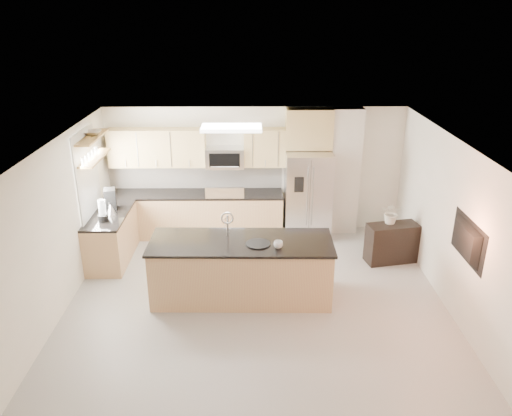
{
  "coord_description": "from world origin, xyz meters",
  "views": [
    {
      "loc": [
        -0.07,
        -6.53,
        4.42
      ],
      "look_at": [
        0.0,
        1.3,
        1.25
      ],
      "focal_mm": 35.0,
      "sensor_mm": 36.0,
      "label": 1
    }
  ],
  "objects_px": {
    "flower_vase": "(392,208)",
    "television": "(462,240)",
    "island": "(241,269)",
    "platter": "(258,244)",
    "microwave": "(225,158)",
    "refrigerator": "(308,195)",
    "blender": "(103,212)",
    "kettle": "(111,209)",
    "credenza": "(392,243)",
    "cup": "(278,245)",
    "range": "(226,214)",
    "bowl": "(92,132)",
    "coffee_maker": "(110,199)"
  },
  "relations": [
    {
      "from": "blender",
      "to": "kettle",
      "type": "distance_m",
      "value": 0.33
    },
    {
      "from": "island",
      "to": "platter",
      "type": "height_order",
      "value": "island"
    },
    {
      "from": "kettle",
      "to": "blender",
      "type": "bearing_deg",
      "value": -98.87
    },
    {
      "from": "microwave",
      "to": "television",
      "type": "distance_m",
      "value": 4.79
    },
    {
      "from": "credenza",
      "to": "television",
      "type": "xyz_separation_m",
      "value": [
        0.4,
        -1.93,
        0.98
      ]
    },
    {
      "from": "island",
      "to": "coffee_maker",
      "type": "xyz_separation_m",
      "value": [
        -2.45,
        1.58,
        0.6
      ]
    },
    {
      "from": "microwave",
      "to": "island",
      "type": "height_order",
      "value": "microwave"
    },
    {
      "from": "platter",
      "to": "television",
      "type": "relative_size",
      "value": 0.36
    },
    {
      "from": "blender",
      "to": "bowl",
      "type": "relative_size",
      "value": 1.02
    },
    {
      "from": "platter",
      "to": "bowl",
      "type": "distance_m",
      "value": 3.58
    },
    {
      "from": "credenza",
      "to": "cup",
      "type": "xyz_separation_m",
      "value": [
        -2.18,
        -1.44,
        0.69
      ]
    },
    {
      "from": "bowl",
      "to": "flower_vase",
      "type": "bearing_deg",
      "value": -2.8
    },
    {
      "from": "cup",
      "to": "platter",
      "type": "bearing_deg",
      "value": 157.55
    },
    {
      "from": "cup",
      "to": "island",
      "type": "bearing_deg",
      "value": 157.11
    },
    {
      "from": "range",
      "to": "credenza",
      "type": "distance_m",
      "value": 3.33
    },
    {
      "from": "microwave",
      "to": "kettle",
      "type": "distance_m",
      "value": 2.43
    },
    {
      "from": "refrigerator",
      "to": "bowl",
      "type": "bearing_deg",
      "value": -168.18
    },
    {
      "from": "blender",
      "to": "flower_vase",
      "type": "relative_size",
      "value": 0.65
    },
    {
      "from": "coffee_maker",
      "to": "blender",
      "type": "bearing_deg",
      "value": -88.05
    },
    {
      "from": "refrigerator",
      "to": "cup",
      "type": "height_order",
      "value": "refrigerator"
    },
    {
      "from": "bowl",
      "to": "cup",
      "type": "bearing_deg",
      "value": -29.05
    },
    {
      "from": "range",
      "to": "blender",
      "type": "xyz_separation_m",
      "value": [
        -2.07,
        -1.4,
        0.62
      ]
    },
    {
      "from": "cup",
      "to": "coffee_maker",
      "type": "bearing_deg",
      "value": 148.95
    },
    {
      "from": "range",
      "to": "bowl",
      "type": "height_order",
      "value": "bowl"
    },
    {
      "from": "blender",
      "to": "kettle",
      "type": "bearing_deg",
      "value": 81.13
    },
    {
      "from": "credenza",
      "to": "bowl",
      "type": "distance_m",
      "value": 5.74
    },
    {
      "from": "refrigerator",
      "to": "kettle",
      "type": "relative_size",
      "value": 7.86
    },
    {
      "from": "refrigerator",
      "to": "coffee_maker",
      "type": "height_order",
      "value": "refrigerator"
    },
    {
      "from": "bowl",
      "to": "television",
      "type": "distance_m",
      "value": 6.27
    },
    {
      "from": "island",
      "to": "platter",
      "type": "distance_m",
      "value": 0.58
    },
    {
      "from": "refrigerator",
      "to": "cup",
      "type": "bearing_deg",
      "value": -105.72
    },
    {
      "from": "blender",
      "to": "kettle",
      "type": "xyz_separation_m",
      "value": [
        0.05,
        0.32,
        -0.07
      ]
    },
    {
      "from": "range",
      "to": "flower_vase",
      "type": "height_order",
      "value": "flower_vase"
    },
    {
      "from": "range",
      "to": "microwave",
      "type": "distance_m",
      "value": 1.16
    },
    {
      "from": "cup",
      "to": "flower_vase",
      "type": "distance_m",
      "value": 2.62
    },
    {
      "from": "flower_vase",
      "to": "television",
      "type": "bearing_deg",
      "value": -77.76
    },
    {
      "from": "platter",
      "to": "refrigerator",
      "type": "bearing_deg",
      "value": 67.18
    },
    {
      "from": "kettle",
      "to": "bowl",
      "type": "xyz_separation_m",
      "value": [
        -0.22,
        0.21,
        1.37
      ]
    },
    {
      "from": "cup",
      "to": "kettle",
      "type": "bearing_deg",
      "value": 152.27
    },
    {
      "from": "microwave",
      "to": "island",
      "type": "distance_m",
      "value": 2.78
    },
    {
      "from": "coffee_maker",
      "to": "island",
      "type": "bearing_deg",
      "value": -32.78
    },
    {
      "from": "coffee_maker",
      "to": "kettle",
      "type": "bearing_deg",
      "value": -75.34
    },
    {
      "from": "refrigerator",
      "to": "kettle",
      "type": "distance_m",
      "value": 3.83
    },
    {
      "from": "island",
      "to": "kettle",
      "type": "bearing_deg",
      "value": 152.16
    },
    {
      "from": "range",
      "to": "bowl",
      "type": "distance_m",
      "value": 3.08
    },
    {
      "from": "microwave",
      "to": "television",
      "type": "bearing_deg",
      "value": -42.75
    },
    {
      "from": "island",
      "to": "credenza",
      "type": "height_order",
      "value": "island"
    },
    {
      "from": "microwave",
      "to": "refrigerator",
      "type": "xyz_separation_m",
      "value": [
        1.66,
        -0.17,
        -0.74
      ]
    },
    {
      "from": "cup",
      "to": "blender",
      "type": "xyz_separation_m",
      "value": [
        -3.01,
        1.23,
        0.04
      ]
    },
    {
      "from": "microwave",
      "to": "coffee_maker",
      "type": "xyz_separation_m",
      "value": [
        -2.09,
        -0.93,
        -0.53
      ]
    }
  ]
}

